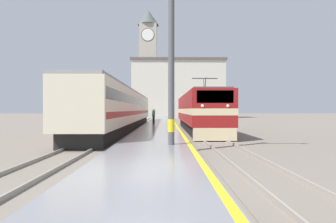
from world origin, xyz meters
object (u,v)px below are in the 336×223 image
object	(u,v)px
person_on_platform	(154,116)
clock_tower	(148,60)
locomotive_train	(198,112)
passenger_train	(125,109)
catenary_mast	(173,52)

from	to	relation	value
person_on_platform	clock_tower	size ratio (longest dim) A/B	0.06
locomotive_train	passenger_train	size ratio (longest dim) A/B	0.58
locomotive_train	person_on_platform	world-z (taller)	locomotive_train
person_on_platform	locomotive_train	bearing A→B (deg)	-47.39
clock_tower	catenary_mast	bearing A→B (deg)	-85.15
catenary_mast	clock_tower	size ratio (longest dim) A/B	0.29
locomotive_train	passenger_train	world-z (taller)	locomotive_train
locomotive_train	clock_tower	bearing A→B (deg)	99.23
person_on_platform	passenger_train	bearing A→B (deg)	-141.20
passenger_train	clock_tower	world-z (taller)	clock_tower
person_on_platform	clock_tower	xyz separation A→B (m)	(-3.56, 44.75, 14.82)
passenger_train	clock_tower	xyz separation A→B (m)	(-0.62, 47.11, 14.05)
clock_tower	person_on_platform	bearing A→B (deg)	-85.45
catenary_mast	passenger_train	bearing A→B (deg)	106.88
catenary_mast	person_on_platform	xyz separation A→B (m)	(-1.75, 17.85, -3.42)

